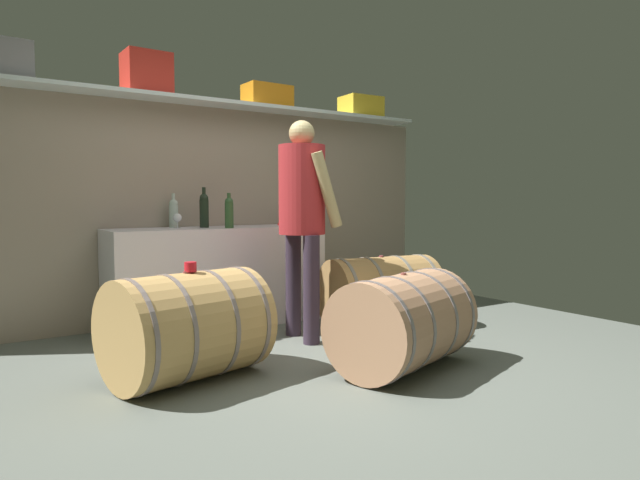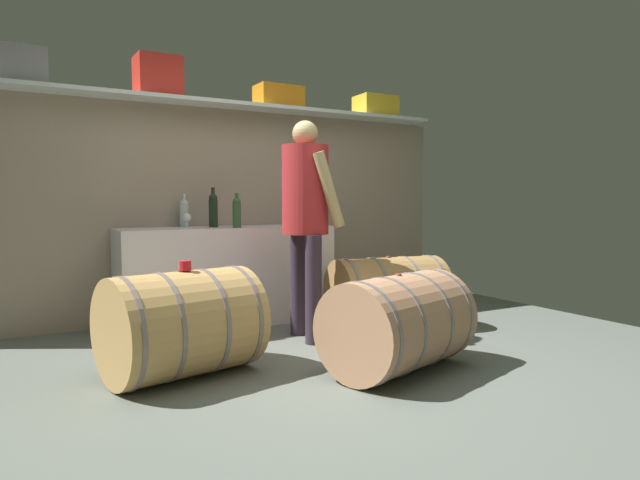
{
  "view_description": "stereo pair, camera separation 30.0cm",
  "coord_description": "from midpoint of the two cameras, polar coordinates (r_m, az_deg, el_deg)",
  "views": [
    {
      "loc": [
        -1.88,
        -2.61,
        1.07
      ],
      "look_at": [
        0.23,
        0.6,
        0.8
      ],
      "focal_mm": 30.43,
      "sensor_mm": 36.0,
      "label": 1
    },
    {
      "loc": [
        -1.62,
        -2.76,
        1.07
      ],
      "look_at": [
        0.23,
        0.6,
        0.8
      ],
      "focal_mm": 30.43,
      "sensor_mm": 36.0,
      "label": 2
    }
  ],
  "objects": [
    {
      "name": "high_shelf_board",
      "position": [
        5.04,
        -8.4,
        13.87
      ],
      "size": [
        4.37,
        0.4,
        0.03
      ],
      "primitive_type": "cube",
      "color": "silver",
      "rests_on": "back_wall_panel"
    },
    {
      "name": "toolcase_yellow",
      "position": [
        5.84,
        7.36,
        13.74
      ],
      "size": [
        0.41,
        0.32,
        0.21
      ],
      "primitive_type": "cube",
      "rotation": [
        0.0,
        0.0,
        -0.04
      ],
      "color": "yellow",
      "rests_on": "high_shelf_board"
    },
    {
      "name": "wine_barrel_far",
      "position": [
        4.61,
        9.0,
        -5.55
      ],
      "size": [
        0.99,
        0.71,
        0.62
      ],
      "rotation": [
        0.0,
        0.0,
        -0.12
      ],
      "color": "#AC814A",
      "rests_on": "ground"
    },
    {
      "name": "wine_bottle_clear",
      "position": [
        4.85,
        -12.39,
        2.87
      ],
      "size": [
        0.08,
        0.08,
        0.29
      ],
      "color": "#B1C8BC",
      "rests_on": "work_cabinet"
    },
    {
      "name": "toolcase_red",
      "position": [
        4.91,
        -14.97,
        16.23
      ],
      "size": [
        0.37,
        0.31,
        0.34
      ],
      "primitive_type": "cube",
      "rotation": [
        0.0,
        0.0,
        0.04
      ],
      "color": "red",
      "rests_on": "high_shelf_board"
    },
    {
      "name": "toolcase_grey",
      "position": [
        4.76,
        -27.63,
        15.94
      ],
      "size": [
        0.41,
        0.29,
        0.28
      ],
      "primitive_type": "cube",
      "rotation": [
        0.0,
        0.0,
        0.05
      ],
      "color": "gray",
      "rests_on": "high_shelf_board"
    },
    {
      "name": "work_cabinet",
      "position": [
        4.81,
        -7.97,
        -3.69
      ],
      "size": [
        1.85,
        0.57,
        0.85
      ],
      "primitive_type": "cube",
      "color": "white",
      "rests_on": "ground"
    },
    {
      "name": "wine_glass",
      "position": [
        4.71,
        -12.07,
        2.28
      ],
      "size": [
        0.07,
        0.07,
        0.12
      ],
      "color": "white",
      "rests_on": "work_cabinet"
    },
    {
      "name": "wine_bottle_green",
      "position": [
        4.6,
        -6.91,
        2.97
      ],
      "size": [
        0.07,
        0.07,
        0.29
      ],
      "color": "#30562E",
      "rests_on": "work_cabinet"
    },
    {
      "name": "wine_barrel_near",
      "position": [
        3.41,
        -11.89,
        -8.65
      ],
      "size": [
        1.0,
        0.82,
        0.66
      ],
      "rotation": [
        0.0,
        0.0,
        0.22
      ],
      "color": "tan",
      "rests_on": "ground"
    },
    {
      "name": "back_wall_panel",
      "position": [
        5.11,
        -8.88,
        2.76
      ],
      "size": [
        4.75,
        0.1,
        1.92
      ],
      "primitive_type": "cube",
      "color": "gray",
      "rests_on": "ground"
    },
    {
      "name": "wine_bottle_dark",
      "position": [
        4.74,
        -9.4,
        3.2
      ],
      "size": [
        0.08,
        0.08,
        0.34
      ],
      "color": "black",
      "rests_on": "work_cabinet"
    },
    {
      "name": "winemaker_pouring",
      "position": [
        4.17,
        0.59,
        3.57
      ],
      "size": [
        0.4,
        0.51,
        1.69
      ],
      "rotation": [
        0.0,
        0.0,
        -1.64
      ],
      "color": "#342837",
      "rests_on": "ground"
    },
    {
      "name": "wine_barrel_flank",
      "position": [
        3.51,
        10.7,
        -8.6
      ],
      "size": [
        1.06,
        0.85,
        0.62
      ],
      "rotation": [
        0.0,
        0.0,
        0.3
      ],
      "color": "tan",
      "rests_on": "ground"
    },
    {
      "name": "toolcase_orange",
      "position": [
        5.28,
        -2.69,
        14.78
      ],
      "size": [
        0.43,
        0.27,
        0.21
      ],
      "primitive_type": "cube",
      "rotation": [
        0.0,
        0.0,
        0.02
      ],
      "color": "orange",
      "rests_on": "high_shelf_board"
    },
    {
      "name": "ground_plane",
      "position": [
        3.82,
        -0.32,
        -12.41
      ],
      "size": [
        5.95,
        7.43,
        0.02
      ],
      "primitive_type": "cube",
      "color": "slate"
    },
    {
      "name": "tasting_cup",
      "position": [
        3.36,
        -11.53,
        -2.66
      ],
      "size": [
        0.07,
        0.07,
        0.06
      ],
      "primitive_type": "cylinder",
      "color": "red",
      "rests_on": "wine_barrel_near"
    },
    {
      "name": "red_funnel",
      "position": [
        5.13,
        -1.1,
        2.27
      ],
      "size": [
        0.11,
        0.11,
        0.12
      ],
      "primitive_type": "cone",
      "color": "red",
      "rests_on": "work_cabinet"
    }
  ]
}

